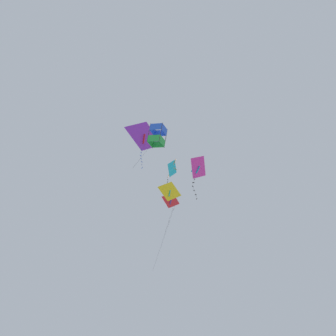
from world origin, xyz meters
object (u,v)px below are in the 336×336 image
(kite_diamond_near_right, at_px, (172,168))
(kite_delta_low_drifter, at_px, (198,167))
(kite_delta_upper_right, at_px, (169,192))
(kite_delta_near_left, at_px, (170,201))
(kite_box_highest, at_px, (157,136))
(kite_delta_mid_left, at_px, (143,137))

(kite_diamond_near_right, bearing_deg, kite_delta_low_drifter, -156.13)
(kite_delta_upper_right, distance_m, kite_delta_near_left, 7.42)
(kite_delta_low_drifter, distance_m, kite_delta_near_left, 15.26)
(kite_delta_upper_right, height_order, kite_box_highest, kite_box_highest)
(kite_delta_low_drifter, height_order, kite_box_highest, kite_box_highest)
(kite_delta_mid_left, bearing_deg, kite_delta_near_left, 31.67)
(kite_delta_near_left, height_order, kite_box_highest, kite_box_highest)
(kite_box_highest, bearing_deg, kite_delta_upper_right, 10.81)
(kite_delta_mid_left, relative_size, kite_diamond_near_right, 1.50)
(kite_diamond_near_right, bearing_deg, kite_delta_mid_left, 158.82)
(kite_diamond_near_right, bearing_deg, kite_box_highest, -178.24)
(kite_delta_upper_right, distance_m, kite_box_highest, 6.62)
(kite_diamond_near_right, xyz_separation_m, kite_box_highest, (4.28, 6.72, -0.64))
(kite_diamond_near_right, height_order, kite_delta_near_left, kite_diamond_near_right)
(kite_delta_upper_right, relative_size, kite_box_highest, 4.23)
(kite_delta_mid_left, relative_size, kite_delta_near_left, 0.96)
(kite_delta_near_left, bearing_deg, kite_delta_upper_right, -135.59)
(kite_delta_low_drifter, bearing_deg, kite_delta_upper_right, 42.03)
(kite_delta_mid_left, height_order, kite_delta_near_left, kite_delta_mid_left)
(kite_delta_mid_left, bearing_deg, kite_box_highest, -108.60)
(kite_delta_mid_left, xyz_separation_m, kite_delta_upper_right, (-3.30, -1.22, -4.97))
(kite_delta_upper_right, xyz_separation_m, kite_delta_near_left, (-2.83, -6.53, 2.08))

